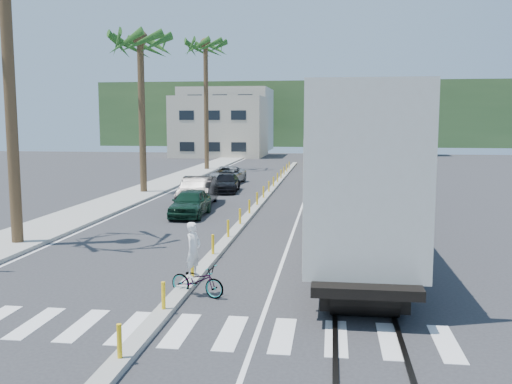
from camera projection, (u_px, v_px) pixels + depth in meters
ground at (175, 302)px, 15.35m from camera, size 140.00×140.00×0.00m
sidewalk at (155, 187)px, 41.04m from camera, size 3.00×90.00×0.15m
rails at (343, 186)px, 42.22m from camera, size 1.56×100.00×0.06m
median at (263, 199)px, 34.96m from camera, size 0.45×60.00×0.85m
crosswalk at (151, 329)px, 13.38m from camera, size 14.00×2.20×0.01m
lane_markings at (242, 190)px, 40.21m from camera, size 9.42×90.00×0.01m
freight_train at (345, 148)px, 40.02m from camera, size 3.00×60.94×5.85m
palm_trees at (146, 29)px, 37.38m from camera, size 3.50×37.20×13.75m
buildings at (262, 124)px, 86.11m from camera, size 38.00×27.00×10.00m
hillside at (312, 114)px, 112.93m from camera, size 80.00×20.00×12.00m
car_lead at (190, 203)px, 28.98m from camera, size 1.81×4.14×1.39m
car_second at (198, 191)px, 32.66m from camera, size 2.35×5.20×1.64m
car_third at (226, 183)px, 38.86m from camera, size 2.26×4.45×1.23m
car_rear at (226, 175)px, 43.76m from camera, size 3.08×5.24×1.35m
cyclist at (197, 273)px, 15.83m from camera, size 1.62×2.04×2.08m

